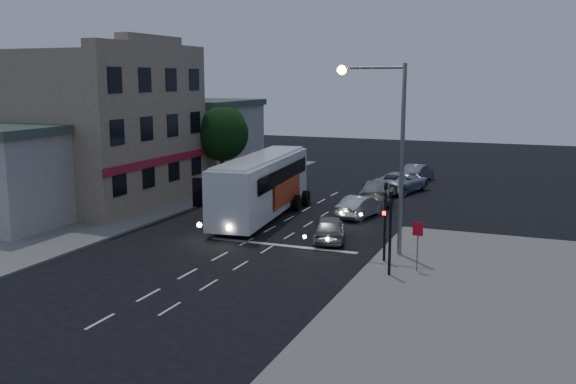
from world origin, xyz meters
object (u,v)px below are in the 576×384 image
at_px(tour_bus, 262,184).
at_px(car_sedan_a, 361,206).
at_px(car_sedan_b, 377,191).
at_px(traffic_signal_main, 385,212).
at_px(car_sedan_c, 401,182).
at_px(street_tree, 222,132).
at_px(streetlight, 389,137).
at_px(regulatory_sign, 418,238).
at_px(traffic_signal_side, 390,222).
at_px(car_suv, 329,228).
at_px(car_extra, 418,173).

height_order(tour_bus, car_sedan_a, tour_bus).
height_order(car_sedan_b, traffic_signal_main, traffic_signal_main).
relative_size(car_sedan_c, street_tree, 0.88).
bearing_deg(streetlight, regulatory_sign, -51.25).
bearing_deg(car_sedan_a, tour_bus, 33.90).
distance_m(car_sedan_c, regulatory_sign, 20.54).
bearing_deg(car_sedan_c, traffic_signal_side, 116.08).
relative_size(car_sedan_b, regulatory_sign, 2.47).
height_order(traffic_signal_side, regulatory_sign, traffic_signal_side).
xyz_separation_m(car_suv, regulatory_sign, (5.36, -4.04, 0.92)).
bearing_deg(car_sedan_c, car_sedan_b, 97.53).
distance_m(car_extra, streetlight, 23.58).
xyz_separation_m(car_suv, car_extra, (0.65, 21.28, 0.04)).
xyz_separation_m(tour_bus, traffic_signal_side, (10.00, -8.97, 0.37)).
bearing_deg(tour_bus, traffic_signal_main, -43.27).
xyz_separation_m(car_extra, traffic_signal_side, (3.71, -26.28, 1.70)).
relative_size(regulatory_sign, street_tree, 0.35).
relative_size(tour_bus, street_tree, 2.03).
distance_m(car_suv, car_sedan_c, 15.90).
relative_size(car_suv, street_tree, 0.64).
bearing_deg(car_sedan_b, street_tree, -11.03).
xyz_separation_m(car_extra, streetlight, (2.75, -22.88, 5.01)).
xyz_separation_m(car_suv, traffic_signal_main, (3.66, -3.02, 1.74)).
distance_m(car_suv, street_tree, 16.98).
distance_m(car_sedan_b, streetlight, 14.07).
xyz_separation_m(tour_bus, regulatory_sign, (11.00, -8.01, -0.45)).
distance_m(car_sedan_a, traffic_signal_side, 12.18).
relative_size(car_sedan_c, streetlight, 0.61).
height_order(car_sedan_a, car_extra, car_extra).
bearing_deg(streetlight, car_sedan_c, 99.62).
xyz_separation_m(regulatory_sign, streetlight, (-1.96, 2.44, 4.14)).
bearing_deg(traffic_signal_main, car_sedan_a, 111.62).
height_order(traffic_signal_main, street_tree, street_tree).
bearing_deg(car_suv, regulatory_sign, 126.79).
xyz_separation_m(car_sedan_a, traffic_signal_main, (3.67, -9.25, 1.75)).
relative_size(car_sedan_b, traffic_signal_main, 1.33).
relative_size(car_sedan_a, car_sedan_c, 0.75).
xyz_separation_m(tour_bus, car_sedan_c, (6.08, 11.92, -1.29)).
bearing_deg(traffic_signal_main, traffic_signal_side, -70.51).
xyz_separation_m(traffic_signal_side, regulatory_sign, (1.00, 0.96, -0.82)).
bearing_deg(traffic_signal_side, streetlight, 105.70).
relative_size(car_sedan_c, traffic_signal_main, 1.34).
distance_m(car_suv, traffic_signal_main, 5.05).
bearing_deg(car_sedan_b, car_extra, -105.20).
distance_m(traffic_signal_side, regulatory_sign, 1.61).
bearing_deg(traffic_signal_main, car_suv, 140.42).
distance_m(car_sedan_a, street_tree, 13.67).
bearing_deg(regulatory_sign, car_extra, 100.53).
relative_size(traffic_signal_side, regulatory_sign, 1.86).
height_order(car_suv, car_sedan_a, car_suv).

